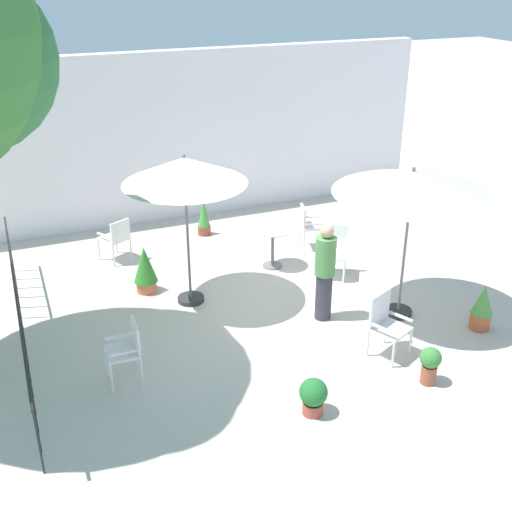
% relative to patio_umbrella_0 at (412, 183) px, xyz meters
% --- Properties ---
extents(ground_plane, '(60.00, 60.00, 0.00)m').
position_rel_patio_umbrella_0_xyz_m(ground_plane, '(-1.96, 1.27, -2.22)').
color(ground_plane, beige).
extents(villa_facade, '(11.16, 0.30, 3.55)m').
position_rel_patio_umbrella_0_xyz_m(villa_facade, '(-1.96, 5.56, -0.45)').
color(villa_facade, white).
rests_on(villa_facade, ground).
extents(terrace_railing, '(0.03, 5.82, 1.01)m').
position_rel_patio_umbrella_0_xyz_m(terrace_railing, '(-5.65, 1.27, -1.54)').
color(terrace_railing, black).
rests_on(terrace_railing, ground).
extents(patio_umbrella_0, '(2.36, 2.36, 2.47)m').
position_rel_patio_umbrella_0_xyz_m(patio_umbrella_0, '(0.00, 0.00, 0.00)').
color(patio_umbrella_0, '#2D2D2D').
rests_on(patio_umbrella_0, ground).
extents(patio_umbrella_1, '(1.95, 1.95, 2.54)m').
position_rel_patio_umbrella_0_xyz_m(patio_umbrella_1, '(-2.97, 1.69, 0.04)').
color(patio_umbrella_1, '#2D2D2D').
rests_on(patio_umbrella_1, ground).
extents(cafe_table_0, '(0.67, 0.67, 0.75)m').
position_rel_patio_umbrella_0_xyz_m(cafe_table_0, '(-1.17, 2.37, -1.70)').
color(cafe_table_0, white).
rests_on(cafe_table_0, ground).
extents(patio_chair_0, '(0.64, 0.65, 0.93)m').
position_rel_patio_umbrella_0_xyz_m(patio_chair_0, '(-0.30, 1.65, -1.70)').
color(patio_chair_0, white).
rests_on(patio_chair_0, ground).
extents(patio_chair_1, '(0.55, 0.53, 0.88)m').
position_rel_patio_umbrella_0_xyz_m(patio_chair_1, '(-0.18, 2.86, -1.70)').
color(patio_chair_1, white).
rests_on(patio_chair_1, ground).
extents(patio_chair_2, '(0.64, 0.62, 0.94)m').
position_rel_patio_umbrella_0_xyz_m(patio_chair_2, '(-0.83, -0.85, -1.69)').
color(patio_chair_2, silver).
rests_on(patio_chair_2, ground).
extents(patio_chair_3, '(0.62, 0.62, 0.84)m').
position_rel_patio_umbrella_0_xyz_m(patio_chair_3, '(-3.78, 3.72, -1.72)').
color(patio_chair_3, white).
rests_on(patio_chair_3, ground).
extents(patio_chair_4, '(0.45, 0.46, 0.89)m').
position_rel_patio_umbrella_0_xyz_m(patio_chair_4, '(-4.38, -0.12, -1.69)').
color(patio_chair_4, white).
rests_on(patio_chair_4, ground).
extents(potted_plant_0, '(0.27, 0.27, 0.80)m').
position_rel_patio_umbrella_0_xyz_m(potted_plant_0, '(-1.88, 4.30, -1.84)').
color(potted_plant_0, brown).
rests_on(potted_plant_0, ground).
extents(potted_plant_1, '(0.34, 0.34, 0.74)m').
position_rel_patio_umbrella_0_xyz_m(potted_plant_1, '(0.92, -0.85, -1.84)').
color(potted_plant_1, '#BD5C34').
rests_on(potted_plant_1, ground).
extents(potted_plant_2, '(0.41, 0.41, 0.83)m').
position_rel_patio_umbrella_0_xyz_m(potted_plant_2, '(-3.58, 2.31, -1.78)').
color(potted_plant_2, '#C56144').
rests_on(potted_plant_2, ground).
extents(potted_plant_3, '(0.36, 0.36, 0.50)m').
position_rel_patio_umbrella_0_xyz_m(potted_plant_3, '(-2.40, -1.68, -1.95)').
color(potted_plant_3, '#A84A3B').
rests_on(potted_plant_3, ground).
extents(potted_plant_4, '(0.29, 0.29, 0.55)m').
position_rel_patio_umbrella_0_xyz_m(potted_plant_4, '(-0.67, -1.70, -1.90)').
color(potted_plant_4, '#9E503A').
rests_on(potted_plant_4, ground).
extents(standing_person, '(0.45, 0.45, 1.61)m').
position_rel_patio_umbrella_0_xyz_m(standing_person, '(-1.18, 0.36, -1.39)').
color(standing_person, '#33333D').
rests_on(standing_person, ground).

